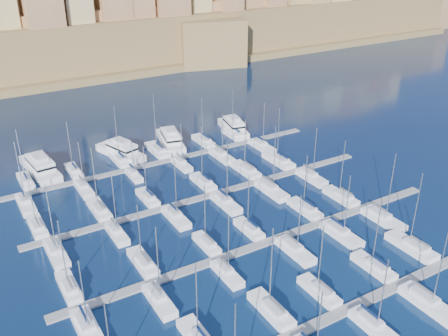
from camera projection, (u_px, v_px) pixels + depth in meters
ground at (235, 215)px, 105.59m from camera, size 600.00×600.00×0.00m
pontoon_near at (348, 309)px, 79.17m from camera, size 84.00×2.00×0.40m
pontoon_mid_near at (268, 242)px, 96.21m from camera, size 84.00×2.00×0.40m
pontoon_mid_far at (212, 195)px, 113.25m from camera, size 84.00×2.00×0.40m
pontoon_far at (171, 160)px, 130.29m from camera, size 84.00×2.00×0.40m
sailboat_2 at (271, 310)px, 78.25m from camera, size 2.86×9.53×15.78m
sailboat_3 at (319, 291)px, 82.25m from camera, size 2.58×8.60×13.45m
sailboat_4 at (374, 267)px, 88.20m from camera, size 2.68×8.94×14.22m
sailboat_5 at (412, 247)px, 93.72m from camera, size 3.15×10.50×16.16m
sailboat_9 at (374, 327)px, 74.94m from camera, size 2.61×8.71×13.58m
sailboat_10 at (428, 303)px, 79.62m from camera, size 3.04×10.14×15.50m
sailboat_12 at (69, 288)px, 83.09m from camera, size 2.62×8.74×13.79m
sailboat_13 at (143, 262)px, 89.37m from camera, size 2.76×9.20×12.59m
sailboat_14 at (207, 244)px, 94.68m from camera, size 2.34×7.80×13.29m
sailboat_15 at (249, 229)px, 99.32m from camera, size 2.45×8.16×12.81m
sailboat_16 at (305, 209)px, 106.41m from camera, size 2.74×9.12×13.34m
sailboat_17 at (341, 197)px, 111.24m from camera, size 2.79×9.31×14.39m
sailboat_18 at (88, 330)px, 74.36m from camera, size 2.99×9.98×13.93m
sailboat_19 at (159, 300)px, 80.29m from camera, size 2.62×8.75×15.14m
sailboat_20 at (227, 273)px, 86.57m from camera, size 2.39×7.97×12.82m
sailboat_21 at (295, 250)px, 92.72m from camera, size 2.78×9.26×12.90m
sailboat_22 at (341, 234)px, 97.67m from camera, size 2.94×9.79×14.08m
sailboat_23 at (383, 219)px, 102.74m from camera, size 3.04×10.15×16.07m
sailboat_24 at (37, 227)px, 100.03m from camera, size 2.70×9.00×13.96m
sailboat_25 at (99, 209)px, 106.15m from camera, size 2.87×9.57×15.14m
sailboat_26 at (148, 198)px, 110.80m from camera, size 2.56×8.53×13.40m
sailboat_27 at (203, 182)px, 117.55m from camera, size 2.72×9.08×14.77m
sailboat_28 at (246, 170)px, 123.52m from camera, size 2.98×9.92×14.10m
sailboat_29 at (279, 161)px, 128.53m from camera, size 3.20×10.65×14.93m
sailboat_30 at (56, 253)px, 91.88m from camera, size 2.91×9.70×15.61m
sailboat_31 at (117, 233)px, 97.92m from camera, size 2.48×8.25×14.06m
sailboat_32 at (176, 217)px, 103.39m from camera, size 2.75×9.15×14.31m
sailboat_33 at (226, 203)px, 108.76m from camera, size 2.85×9.50×15.67m
sailboat_34 at (271, 190)px, 114.06m from camera, size 3.02×10.08×16.91m
sailboat_35 at (311, 177)px, 120.00m from camera, size 2.76×9.19×13.87m
sailboat_36 at (26, 181)px, 118.06m from camera, size 2.74×9.12×14.06m
sailboat_37 at (74, 171)px, 123.09m from camera, size 2.58×8.60×13.74m
sailboat_38 at (120, 160)px, 128.93m from camera, size 2.81×9.38×15.46m
sailboat_39 at (158, 150)px, 134.46m from camera, size 3.22×10.72×16.61m
sailboat_40 at (204, 141)px, 140.32m from camera, size 2.82×9.41×13.31m
sailboat_41 at (234, 135)px, 144.74m from camera, size 2.73×9.09×14.27m
sailboat_42 at (26, 204)px, 108.37m from camera, size 2.92×9.74×15.80m
sailboat_43 at (84, 189)px, 114.76m from camera, size 2.59×8.65×12.75m
sailboat_44 at (134, 175)px, 121.09m from camera, size 2.16×7.21×10.03m
sailboat_45 at (182, 164)px, 126.58m from camera, size 2.43×8.11×12.05m
sailboat_46 at (221, 156)px, 131.30m from camera, size 2.84×9.47×12.84m
sailboat_47 at (262, 146)px, 137.13m from camera, size 2.90×9.66×13.55m
motor_yacht_a at (40, 166)px, 123.15m from camera, size 6.95×17.95×5.25m
motor_yacht_b at (121, 150)px, 131.99m from camera, size 9.22×16.43×5.25m
motor_yacht_c at (171, 139)px, 139.02m from camera, size 8.39×17.16×5.25m
motor_yacht_d at (234, 127)px, 147.89m from camera, size 7.47×15.85×5.25m
fortified_city at (49, 29)px, 219.37m from camera, size 460.00×108.95×59.52m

